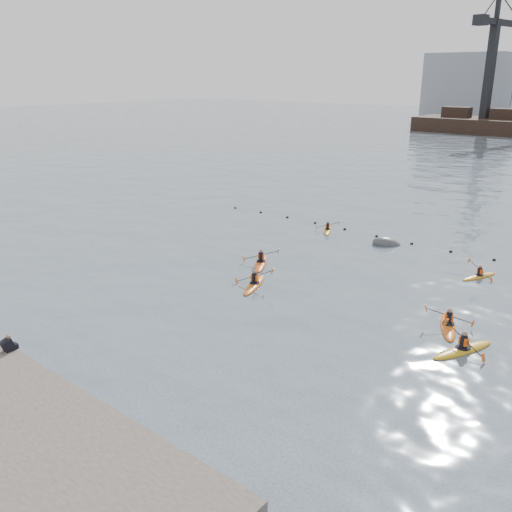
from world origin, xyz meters
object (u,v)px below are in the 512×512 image
at_px(kayaker_3, 479,276).
at_px(kayaker_2, 261,262).
at_px(kayaker_0, 254,284).
at_px(kayaker_1, 463,349).
at_px(mooring_buoy, 387,245).
at_px(kayaker_5, 328,230).
at_px(kayaker_4, 448,325).

bearing_deg(kayaker_3, kayaker_2, -128.11).
bearing_deg(kayaker_2, kayaker_0, -89.46).
bearing_deg(kayaker_1, mooring_buoy, 151.81).
bearing_deg(kayaker_2, kayaker_5, 62.57).
xyz_separation_m(kayaker_3, kayaker_5, (-13.18, 3.01, 0.00)).
bearing_deg(mooring_buoy, kayaker_3, -18.87).
xyz_separation_m(kayaker_2, kayaker_4, (13.43, -1.47, -0.00)).
relative_size(kayaker_2, kayaker_4, 0.97).
distance_m(kayaker_1, kayaker_3, 10.70).
bearing_deg(kayaker_4, kayaker_2, -30.29).
height_order(kayaker_3, mooring_buoy, kayaker_3).
relative_size(kayaker_0, kayaker_3, 1.25).
height_order(kayaker_0, kayaker_2, kayaker_0).
relative_size(kayaker_3, kayaker_5, 1.03).
bearing_deg(kayaker_1, kayaker_3, 127.55).
distance_m(kayaker_4, mooring_buoy, 14.04).
xyz_separation_m(kayaker_0, kayaker_1, (12.71, -0.21, 0.00)).
distance_m(kayaker_1, kayaker_5, 20.70).
xyz_separation_m(kayaker_2, kayaker_3, (12.29, 6.81, -0.02)).
relative_size(kayaker_1, kayaker_3, 1.26).
relative_size(kayaker_0, mooring_buoy, 1.62).
bearing_deg(kayaker_4, kayaker_1, 101.24).
bearing_deg(kayaker_4, mooring_buoy, -75.03).
relative_size(kayaker_3, kayaker_4, 0.80).
distance_m(kayaker_3, kayaker_5, 13.52).
height_order(kayaker_4, kayaker_5, kayaker_4).
height_order(kayaker_1, kayaker_3, kayaker_1).
height_order(kayaker_3, kayaker_4, kayaker_4).
distance_m(kayaker_3, kayaker_4, 8.36).
height_order(kayaker_5, mooring_buoy, kayaker_5).
bearing_deg(kayaker_1, kayaker_2, -170.06).
bearing_deg(kayaker_3, kayaker_4, -59.27).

